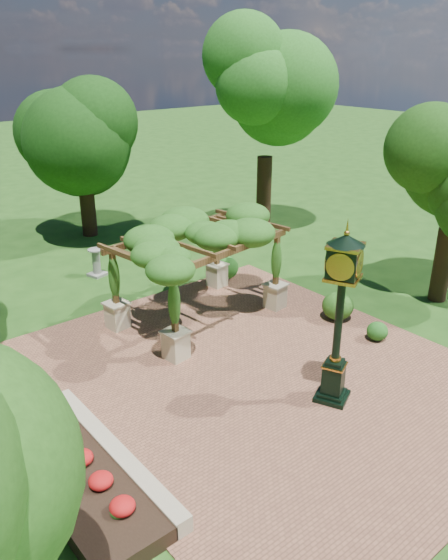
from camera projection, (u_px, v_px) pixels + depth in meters
ground at (287, 391)px, 13.67m from camera, size 120.00×120.00×0.00m
brick_plaza at (260, 373)px, 14.37m from camera, size 10.00×12.00×0.04m
border_wall at (114, 454)px, 11.25m from camera, size 0.35×5.00×0.40m
flower_bed at (74, 474)px, 10.73m from camera, size 1.50×5.00×0.36m
pedestal_clock at (340, 305)px, 12.33m from camera, size 1.12×1.12×4.29m
pergola at (198, 239)px, 16.35m from camera, size 5.46×3.82×3.20m
sundial at (97, 264)px, 20.44m from camera, size 0.72×0.72×1.05m
shrub_front at (377, 331)px, 15.89m from camera, size 0.74×0.74×0.55m
shrub_mid at (338, 306)px, 17.08m from camera, size 1.05×1.05×0.89m
shrub_back at (226, 268)px, 20.12m from camera, size 0.95×0.95×0.84m
tree_north at (80, 128)px, 23.29m from camera, size 4.32×4.32×6.94m
tree_east_far at (267, 92)px, 23.08m from camera, size 4.03×4.03×9.05m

